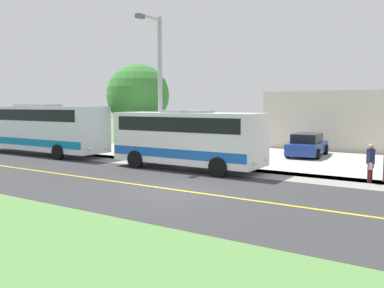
# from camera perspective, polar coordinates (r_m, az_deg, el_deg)

# --- Properties ---
(ground_plane) EXTENTS (120.00, 120.00, 0.00)m
(ground_plane) POSITION_cam_1_polar(r_m,az_deg,el_deg) (15.63, -2.75, -6.43)
(ground_plane) COLOR #548442
(road_surface) EXTENTS (8.00, 100.00, 0.01)m
(road_surface) POSITION_cam_1_polar(r_m,az_deg,el_deg) (15.63, -2.75, -6.41)
(road_surface) COLOR #333335
(road_surface) RESTS_ON ground
(sidewalk) EXTENTS (2.40, 100.00, 0.01)m
(sidewalk) POSITION_cam_1_polar(r_m,az_deg,el_deg) (20.02, 5.92, -3.79)
(sidewalk) COLOR gray
(sidewalk) RESTS_ON ground
(parking_lot_surface) EXTENTS (14.00, 36.00, 0.01)m
(parking_lot_surface) POSITION_cam_1_polar(r_m,az_deg,el_deg) (25.75, 19.23, -1.99)
(parking_lot_surface) COLOR #B2ADA3
(parking_lot_surface) RESTS_ON ground
(road_centre_line) EXTENTS (0.16, 100.00, 0.00)m
(road_centre_line) POSITION_cam_1_polar(r_m,az_deg,el_deg) (15.63, -2.75, -6.39)
(road_centre_line) COLOR gold
(road_centre_line) RESTS_ON ground
(shuttle_bus_front) EXTENTS (2.62, 7.92, 2.97)m
(shuttle_bus_front) POSITION_cam_1_polar(r_m,az_deg,el_deg) (20.33, -0.64, 1.01)
(shuttle_bus_front) COLOR white
(shuttle_bus_front) RESTS_ON ground
(transit_bus_rear) EXTENTS (2.57, 10.94, 3.26)m
(transit_bus_rear) POSITION_cam_1_polar(r_m,az_deg,el_deg) (28.48, -20.84, 2.26)
(transit_bus_rear) COLOR silver
(transit_bus_rear) RESTS_ON ground
(pedestrian_with_bags) EXTENTS (0.72, 0.34, 1.63)m
(pedestrian_with_bags) POSITION_cam_1_polar(r_m,az_deg,el_deg) (18.49, 23.82, -2.30)
(pedestrian_with_bags) COLOR #4C1919
(pedestrian_with_bags) RESTS_ON ground
(street_light_pole) EXTENTS (1.97, 0.24, 7.84)m
(street_light_pole) POSITION_cam_1_polar(r_m,az_deg,el_deg) (21.82, -4.71, 8.38)
(street_light_pole) COLOR #9E9EA3
(street_light_pole) RESTS_ON ground
(parked_car_near) EXTENTS (4.53, 2.28, 1.45)m
(parked_car_near) POSITION_cam_1_polar(r_m,az_deg,el_deg) (26.64, 15.91, -0.16)
(parked_car_near) COLOR navy
(parked_car_near) RESTS_ON ground
(tree_curbside) EXTENTS (3.95, 3.95, 5.81)m
(tree_curbside) POSITION_cam_1_polar(r_m,az_deg,el_deg) (26.00, -7.59, 6.78)
(tree_curbside) COLOR brown
(tree_curbside) RESTS_ON ground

